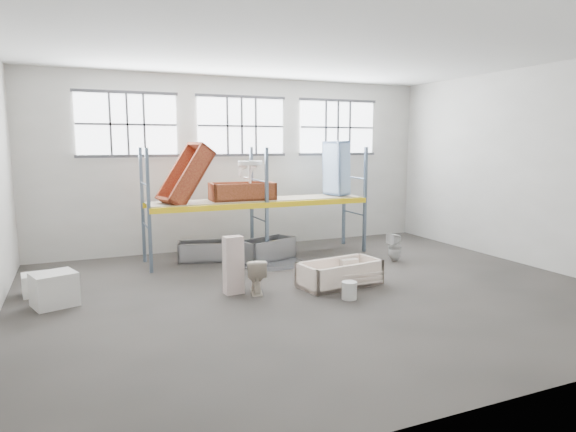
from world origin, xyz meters
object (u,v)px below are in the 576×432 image
bathtub_beige (340,273)px  toilet_white (395,247)px  toilet_beige (256,275)px  rust_tub_flat (242,192)px  cistern_tall (233,265)px  steel_tub_right (267,249)px  blue_tub_upright (336,168)px  bucket (349,290)px  steel_tub_left (205,251)px  carton_near (54,289)px

bathtub_beige → toilet_white: 2.84m
toilet_beige → rust_tub_flat: 3.53m
cistern_tall → steel_tub_right: bearing=51.7°
rust_tub_flat → blue_tub_upright: bearing=0.2°
cistern_tall → steel_tub_right: size_ratio=0.79×
toilet_beige → toilet_white: bearing=-149.4°
blue_tub_upright → bathtub_beige: bearing=-117.2°
cistern_tall → blue_tub_upright: size_ratio=0.78×
blue_tub_upright → bucket: bearing=-115.4°
steel_tub_left → blue_tub_upright: blue_tub_upright is taller
cistern_tall → carton_near: 3.46m
blue_tub_upright → carton_near: size_ratio=2.03×
toilet_beige → steel_tub_right: (1.30, 2.75, -0.09)m
steel_tub_right → bucket: (0.27, -3.90, -0.10)m
steel_tub_left → blue_tub_upright: (3.88, -0.09, 2.14)m
steel_tub_right → steel_tub_left: bearing=162.8°
rust_tub_flat → bucket: size_ratio=4.80×
toilet_white → blue_tub_upright: blue_tub_upright is taller
toilet_white → steel_tub_right: bearing=-123.4°
toilet_white → blue_tub_upright: bearing=-165.9°
steel_tub_right → bucket: bearing=-86.0°
toilet_white → toilet_beige: bearing=-81.0°
cistern_tall → toilet_white: size_ratio=1.60×
steel_tub_right → carton_near: size_ratio=2.01×
bathtub_beige → toilet_beige: toilet_beige is taller
toilet_white → rust_tub_flat: bearing=-124.7°
toilet_white → rust_tub_flat: rust_tub_flat is taller
toilet_beige → rust_tub_flat: bearing=-88.3°
steel_tub_left → carton_near: size_ratio=1.86×
toilet_beige → blue_tub_upright: 5.19m
steel_tub_left → carton_near: (-3.57, -2.50, 0.07)m
bucket → toilet_white: bearing=40.5°
bucket → carton_near: bearing=160.7°
steel_tub_left → steel_tub_right: (1.57, -0.49, 0.02)m
steel_tub_left → steel_tub_right: steel_tub_right is taller
cistern_tall → carton_near: size_ratio=1.59×
toilet_beige → blue_tub_upright: bearing=-123.9°
steel_tub_right → carton_near: carton_near is taller
cistern_tall → bucket: cistern_tall is taller
toilet_beige → steel_tub_right: bearing=-100.2°
blue_tub_upright → toilet_white: bearing=-69.4°
toilet_white → bucket: 3.64m
rust_tub_flat → steel_tub_left: bearing=174.2°
toilet_white → steel_tub_left: (-4.61, 2.03, -0.12)m
toilet_white → bathtub_beige: bearing=-66.4°
bucket → rust_tub_flat: bearing=100.9°
steel_tub_right → toilet_beige: bearing=-115.3°
rust_tub_flat → carton_near: bearing=-152.5°
bathtub_beige → rust_tub_flat: bearing=100.7°
bathtub_beige → blue_tub_upright: bearing=54.8°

